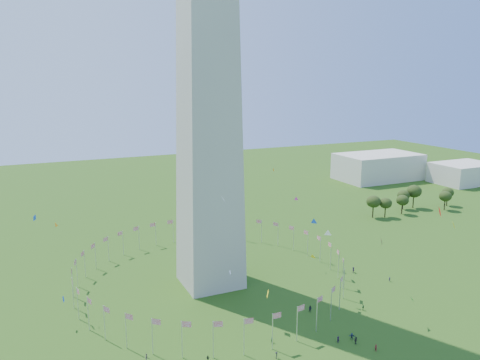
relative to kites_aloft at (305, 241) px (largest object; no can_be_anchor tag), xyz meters
name	(u,v)px	position (x,y,z in m)	size (l,w,h in m)	color
flag_ring	(211,269)	(-14.44, 29.94, -16.53)	(80.24, 80.24, 9.00)	silver
gov_building_east_a	(378,167)	(135.56, 129.94, -13.03)	(50.00, 30.00, 16.00)	beige
gov_building_east_b	(464,173)	(175.56, 99.94, -15.03)	(35.00, 25.00, 12.00)	beige
crowd	(327,345)	(-2.55, -14.87, -20.15)	(85.82, 64.44, 2.00)	#561315
kites_aloft	(305,241)	(0.00, 0.00, 0.00)	(110.42, 76.88, 30.55)	blue
tree_line_east	(410,201)	(99.70, 65.57, -16.20)	(53.24, 15.55, 11.16)	#2F4416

